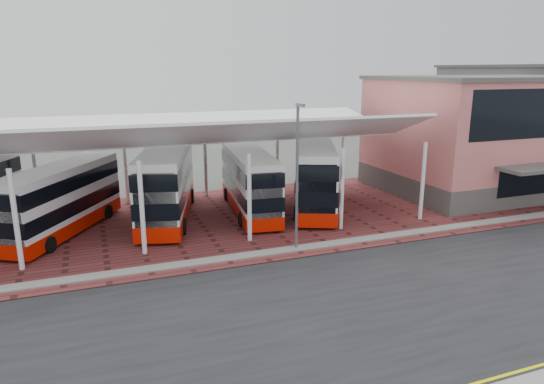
# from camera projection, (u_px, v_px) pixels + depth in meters

# --- Properties ---
(ground) EXTENTS (140.00, 140.00, 0.00)m
(ground) POSITION_uv_depth(u_px,v_px,m) (312.00, 305.00, 20.68)
(ground) COLOR #4E514C
(road) EXTENTS (120.00, 14.00, 0.02)m
(road) POSITION_uv_depth(u_px,v_px,m) (322.00, 316.00, 19.77)
(road) COLOR black
(road) RESTS_ON ground
(forecourt) EXTENTS (72.00, 16.00, 0.06)m
(forecourt) POSITION_uv_depth(u_px,v_px,m) (257.00, 216.00, 33.15)
(forecourt) COLOR brown
(forecourt) RESTS_ON ground
(north_kerb) EXTENTS (120.00, 0.80, 0.14)m
(north_kerb) POSITION_uv_depth(u_px,v_px,m) (263.00, 254.00, 26.29)
(north_kerb) COLOR gray
(north_kerb) RESTS_ON ground
(canopy) EXTENTS (37.00, 11.63, 7.07)m
(canopy) POSITION_uv_depth(u_px,v_px,m) (129.00, 136.00, 29.84)
(canopy) COLOR white
(canopy) RESTS_ON ground
(terminal) EXTENTS (18.40, 14.40, 9.25)m
(terminal) POSITION_uv_depth(u_px,v_px,m) (493.00, 133.00, 40.02)
(terminal) COLOR #514F4C
(terminal) RESTS_ON ground
(lamp_east) EXTENTS (0.16, 0.90, 8.07)m
(lamp_east) POSITION_uv_depth(u_px,v_px,m) (297.00, 173.00, 25.98)
(lamp_east) COLOR slate
(lamp_east) RESTS_ON ground
(bus_2) EXTENTS (7.07, 9.82, 4.14)m
(bus_2) POSITION_uv_depth(u_px,v_px,m) (62.00, 200.00, 29.18)
(bus_2) COLOR white
(bus_2) RESTS_ON forecourt
(bus_3) EXTENTS (5.57, 11.72, 4.71)m
(bus_3) POSITION_uv_depth(u_px,v_px,m) (167.00, 184.00, 32.17)
(bus_3) COLOR white
(bus_3) RESTS_ON forecourt
(bus_4) EXTENTS (3.65, 10.55, 4.26)m
(bus_4) POSITION_uv_depth(u_px,v_px,m) (249.00, 182.00, 33.59)
(bus_4) COLOR white
(bus_4) RESTS_ON forecourt
(bus_5) EXTENTS (6.90, 11.37, 4.65)m
(bus_5) POSITION_uv_depth(u_px,v_px,m) (314.00, 175.00, 34.81)
(bus_5) COLOR white
(bus_5) RESTS_ON forecourt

